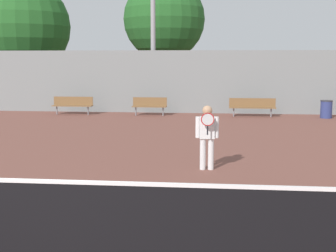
% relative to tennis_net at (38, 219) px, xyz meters
% --- Properties ---
extents(tennis_net, '(11.30, 0.09, 1.09)m').
position_rel_tennis_net_xyz_m(tennis_net, '(0.00, 0.00, 0.00)').
color(tennis_net, '#99999E').
rests_on(tennis_net, ground_plane).
extents(tennis_player, '(0.56, 0.42, 1.55)m').
position_rel_tennis_net_xyz_m(tennis_player, '(2.13, 5.32, 0.33)').
color(tennis_player, silver).
rests_on(tennis_player, ground_plane).
extents(bench_courtside_far, '(2.12, 0.40, 0.84)m').
position_rel_tennis_net_xyz_m(bench_courtside_far, '(4.00, 15.91, -0.03)').
color(bench_courtside_far, brown).
rests_on(bench_courtside_far, ground_plane).
extents(bench_adjacent_court, '(1.61, 0.40, 0.84)m').
position_rel_tennis_net_xyz_m(bench_adjacent_court, '(-0.77, 15.91, -0.04)').
color(bench_adjacent_court, brown).
rests_on(bench_adjacent_court, ground_plane).
extents(bench_by_gate, '(1.91, 0.40, 0.84)m').
position_rel_tennis_net_xyz_m(bench_by_gate, '(-4.48, 15.91, -0.04)').
color(bench_by_gate, brown).
rests_on(bench_by_gate, ground_plane).
extents(trash_bin, '(0.54, 0.54, 0.80)m').
position_rel_tennis_net_xyz_m(trash_bin, '(7.27, 15.75, -0.15)').
color(trash_bin, navy).
rests_on(trash_bin, ground_plane).
extents(back_fence, '(25.47, 0.06, 3.05)m').
position_rel_tennis_net_xyz_m(back_fence, '(0.00, 17.09, 0.97)').
color(back_fence, gray).
rests_on(back_fence, ground_plane).
extents(tree_green_tall, '(4.99, 4.99, 7.53)m').
position_rel_tennis_net_xyz_m(tree_green_tall, '(-0.91, 23.38, 4.46)').
color(tree_green_tall, brown).
rests_on(tree_green_tall, ground_plane).
extents(tree_green_broad, '(5.70, 5.70, 7.42)m').
position_rel_tennis_net_xyz_m(tree_green_broad, '(-9.39, 22.08, 4.00)').
color(tree_green_broad, brown).
rests_on(tree_green_broad, ground_plane).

